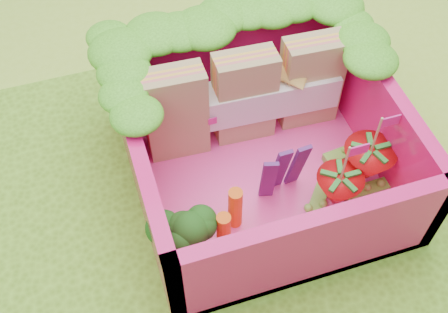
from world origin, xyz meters
TOP-DOWN VIEW (x-y plane):
  - ground at (0.00, 0.00)m, footprint 14.00×14.00m
  - placemat at (0.00, 0.00)m, footprint 2.60×2.60m
  - bento_floor at (0.40, 0.23)m, footprint 1.30×1.30m
  - bento_box at (0.40, 0.23)m, footprint 1.30×1.30m
  - lettuce_ruffle at (0.40, 0.72)m, footprint 1.43×0.83m
  - sandwich_stack at (0.41, 0.51)m, footprint 1.06×0.22m
  - broccoli at (-0.10, -0.11)m, footprint 0.34×0.34m
  - carrot_sticks at (0.13, -0.08)m, footprint 0.16×0.16m
  - purple_wedges at (0.45, 0.06)m, footprint 0.24×0.07m
  - strawberry_left at (0.68, -0.09)m, footprint 0.23×0.23m
  - strawberry_right at (0.88, 0.00)m, footprint 0.26×0.26m
  - snap_peas at (0.79, -0.00)m, footprint 0.62×0.47m

SIDE VIEW (x-z plane):
  - ground at x=0.00m, z-range 0.00..0.00m
  - placemat at x=0.00m, z-range 0.00..0.03m
  - bento_floor at x=0.40m, z-range 0.03..0.08m
  - snap_peas at x=0.79m, z-range 0.08..0.13m
  - strawberry_left at x=0.68m, z-range -0.03..0.44m
  - carrot_sticks at x=0.13m, z-range 0.07..0.34m
  - strawberry_right at x=0.88m, z-range -0.03..0.47m
  - broccoli at x=-0.10m, z-range 0.13..0.39m
  - purple_wedges at x=0.45m, z-range 0.08..0.46m
  - bento_box at x=0.40m, z-range 0.03..0.58m
  - sandwich_stack at x=0.41m, z-range 0.07..0.63m
  - lettuce_ruffle at x=0.40m, z-range 0.58..0.69m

